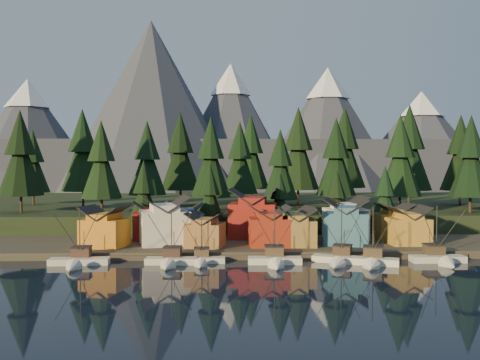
{
  "coord_description": "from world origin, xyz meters",
  "views": [
    {
      "loc": [
        -8.5,
        -89.85,
        19.47
      ],
      "look_at": [
        -4.97,
        30.0,
        15.28
      ],
      "focal_mm": 40.0,
      "sensor_mm": 36.0,
      "label": 1
    }
  ],
  "objects_px": {
    "boat_6": "(440,251)",
    "house_back_1": "(187,220)",
    "boat_2": "(201,254)",
    "house_front_0": "(105,225)",
    "boat_4": "(340,252)",
    "house_back_0": "(151,220)",
    "boat_5": "(372,253)",
    "boat_3": "(275,253)",
    "boat_0": "(78,255)",
    "house_front_1": "(165,219)",
    "boat_1": "(170,254)"
  },
  "relations": [
    {
      "from": "boat_5",
      "to": "boat_0",
      "type": "bearing_deg",
      "value": -162.6
    },
    {
      "from": "boat_2",
      "to": "boat_6",
      "type": "bearing_deg",
      "value": -1.09
    },
    {
      "from": "boat_4",
      "to": "house_front_0",
      "type": "distance_m",
      "value": 48.91
    },
    {
      "from": "boat_4",
      "to": "boat_0",
      "type": "bearing_deg",
      "value": -158.2
    },
    {
      "from": "boat_4",
      "to": "house_back_1",
      "type": "height_order",
      "value": "boat_4"
    },
    {
      "from": "house_front_1",
      "to": "boat_6",
      "type": "bearing_deg",
      "value": -29.33
    },
    {
      "from": "boat_6",
      "to": "boat_3",
      "type": "bearing_deg",
      "value": -179.62
    },
    {
      "from": "house_front_0",
      "to": "house_back_1",
      "type": "relative_size",
      "value": 1.21
    },
    {
      "from": "boat_2",
      "to": "boat_4",
      "type": "height_order",
      "value": "boat_4"
    },
    {
      "from": "house_back_0",
      "to": "house_back_1",
      "type": "xyz_separation_m",
      "value": [
        8.36,
        0.43,
        -0.19
      ]
    },
    {
      "from": "boat_6",
      "to": "house_back_1",
      "type": "height_order",
      "value": "boat_6"
    },
    {
      "from": "house_back_0",
      "to": "boat_5",
      "type": "bearing_deg",
      "value": -36.45
    },
    {
      "from": "boat_2",
      "to": "house_back_0",
      "type": "xyz_separation_m",
      "value": [
        -12.59,
        21.96,
        4.22
      ]
    },
    {
      "from": "boat_6",
      "to": "house_back_1",
      "type": "distance_m",
      "value": 55.18
    },
    {
      "from": "boat_3",
      "to": "house_back_0",
      "type": "relative_size",
      "value": 1.37
    },
    {
      "from": "boat_2",
      "to": "boat_3",
      "type": "xyz_separation_m",
      "value": [
        13.97,
        -1.52,
        0.49
      ]
    },
    {
      "from": "boat_3",
      "to": "boat_4",
      "type": "xyz_separation_m",
      "value": [
        12.46,
        0.94,
        -0.16
      ]
    },
    {
      "from": "boat_2",
      "to": "boat_5",
      "type": "relative_size",
      "value": 0.83
    },
    {
      "from": "boat_3",
      "to": "boat_1",
      "type": "bearing_deg",
      "value": -179.22
    },
    {
      "from": "house_back_1",
      "to": "house_front_0",
      "type": "bearing_deg",
      "value": -154.88
    },
    {
      "from": "boat_2",
      "to": "house_front_0",
      "type": "distance_m",
      "value": 24.15
    },
    {
      "from": "boat_0",
      "to": "boat_2",
      "type": "distance_m",
      "value": 22.98
    },
    {
      "from": "boat_2",
      "to": "house_front_1",
      "type": "xyz_separation_m",
      "value": [
        -8.53,
        14.46,
        5.16
      ]
    },
    {
      "from": "boat_6",
      "to": "boat_2",
      "type": "bearing_deg",
      "value": 178.12
    },
    {
      "from": "boat_5",
      "to": "house_back_0",
      "type": "relative_size",
      "value": 1.39
    },
    {
      "from": "boat_5",
      "to": "house_front_0",
      "type": "bearing_deg",
      "value": -176.33
    },
    {
      "from": "boat_6",
      "to": "house_front_1",
      "type": "distance_m",
      "value": 56.53
    },
    {
      "from": "house_back_1",
      "to": "house_back_0",
      "type": "bearing_deg",
      "value": 174.92
    },
    {
      "from": "boat_0",
      "to": "boat_4",
      "type": "xyz_separation_m",
      "value": [
        49.37,
        0.78,
        0.04
      ]
    },
    {
      "from": "boat_4",
      "to": "house_back_0",
      "type": "height_order",
      "value": "boat_4"
    },
    {
      "from": "house_front_1",
      "to": "house_back_0",
      "type": "height_order",
      "value": "house_front_1"
    },
    {
      "from": "boat_0",
      "to": "boat_6",
      "type": "height_order",
      "value": "boat_6"
    },
    {
      "from": "boat_0",
      "to": "boat_6",
      "type": "relative_size",
      "value": 1.03
    },
    {
      "from": "boat_0",
      "to": "boat_3",
      "type": "height_order",
      "value": "boat_3"
    },
    {
      "from": "house_front_0",
      "to": "house_back_1",
      "type": "height_order",
      "value": "house_front_0"
    },
    {
      "from": "boat_2",
      "to": "house_front_0",
      "type": "height_order",
      "value": "house_front_0"
    },
    {
      "from": "boat_4",
      "to": "boat_5",
      "type": "bearing_deg",
      "value": -0.88
    },
    {
      "from": "boat_5",
      "to": "boat_6",
      "type": "xyz_separation_m",
      "value": [
        13.65,
        1.93,
        -0.11
      ]
    },
    {
      "from": "boat_1",
      "to": "house_back_0",
      "type": "relative_size",
      "value": 1.3
    },
    {
      "from": "boat_4",
      "to": "house_front_1",
      "type": "bearing_deg",
      "value": 177.62
    },
    {
      "from": "house_front_0",
      "to": "house_back_1",
      "type": "bearing_deg",
      "value": 46.99
    },
    {
      "from": "boat_6",
      "to": "house_front_0",
      "type": "bearing_deg",
      "value": 168.6
    },
    {
      "from": "boat_5",
      "to": "boat_3",
      "type": "bearing_deg",
      "value": -165.17
    },
    {
      "from": "boat_2",
      "to": "house_front_1",
      "type": "height_order",
      "value": "house_front_1"
    },
    {
      "from": "boat_1",
      "to": "boat_4",
      "type": "distance_m",
      "value": 32.17
    },
    {
      "from": "boat_2",
      "to": "house_back_0",
      "type": "bearing_deg",
      "value": 119.84
    },
    {
      "from": "boat_2",
      "to": "house_front_0",
      "type": "bearing_deg",
      "value": 150.89
    },
    {
      "from": "boat_3",
      "to": "house_front_1",
      "type": "relative_size",
      "value": 1.01
    },
    {
      "from": "boat_2",
      "to": "boat_0",
      "type": "bearing_deg",
      "value": -176.59
    },
    {
      "from": "house_front_1",
      "to": "house_back_1",
      "type": "xyz_separation_m",
      "value": [
        4.3,
        7.93,
        -1.13
      ]
    }
  ]
}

